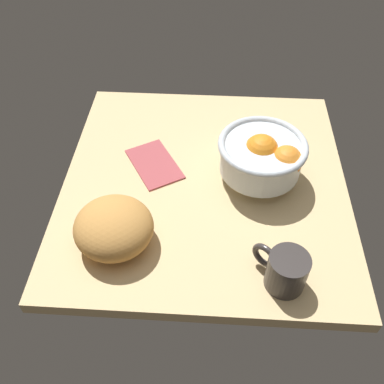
% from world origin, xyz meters
% --- Properties ---
extents(ground_plane, '(0.68, 0.66, 0.03)m').
position_xyz_m(ground_plane, '(0.00, 0.00, -0.01)').
color(ground_plane, '#D6B781').
extents(fruit_bowl, '(0.20, 0.20, 0.12)m').
position_xyz_m(fruit_bowl, '(-0.01, 0.13, 0.07)').
color(fruit_bowl, silver).
rests_on(fruit_bowl, ground).
extents(bread_loaf, '(0.19, 0.19, 0.09)m').
position_xyz_m(bread_loaf, '(0.19, -0.17, 0.05)').
color(bread_loaf, '#C88B44').
rests_on(bread_loaf, ground).
extents(napkin_folded, '(0.18, 0.16, 0.01)m').
position_xyz_m(napkin_folded, '(-0.04, -0.12, 0.00)').
color(napkin_folded, '#AB4A4F').
rests_on(napkin_folded, ground).
extents(mug, '(0.09, 0.10, 0.08)m').
position_xyz_m(mug, '(0.26, 0.16, 0.04)').
color(mug, '#35302E').
rests_on(mug, ground).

